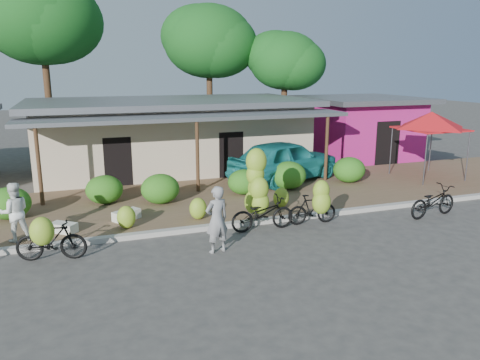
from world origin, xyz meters
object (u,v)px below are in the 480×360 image
object	(u,v)px
tree_far_center	(37,16)
bike_right	(315,205)
vendor	(217,220)
bystander	(14,212)
sack_near	(126,215)
bike_far_right	(433,201)
bike_center	(260,199)
bike_left	(50,239)
teal_van	(285,160)
tree_near_right	(281,59)
red_canopy	(431,120)
tree_center_right	(205,40)
sack_far	(64,228)

from	to	relation	value
tree_far_center	bike_right	world-z (taller)	tree_far_center
vendor	bystander	bearing A→B (deg)	-39.30
tree_far_center	sack_near	world-z (taller)	tree_far_center
bike_far_right	vendor	bearing A→B (deg)	85.30
tree_far_center	bystander	size ratio (longest dim) A/B	5.84
bike_center	vendor	world-z (taller)	bike_center
bike_far_right	bystander	size ratio (longest dim) A/B	1.25
bike_left	teal_van	xyz separation A→B (m)	(9.05, 5.55, 0.39)
bike_right	tree_near_right	bearing A→B (deg)	-15.18
tree_near_right	red_canopy	bearing A→B (deg)	-74.17
red_canopy	sack_near	bearing A→B (deg)	-172.98
tree_near_right	bike_far_right	world-z (taller)	tree_near_right
bike_right	teal_van	world-z (taller)	teal_van
tree_center_right	teal_van	xyz separation A→B (m)	(0.58, -10.04, -5.41)
sack_near	bike_left	bearing A→B (deg)	-131.32
tree_center_right	red_canopy	size ratio (longest dim) A/B	2.41
bike_far_right	bystander	bearing A→B (deg)	72.95
sack_near	teal_van	distance (m)	7.62
bike_right	bike_far_right	world-z (taller)	bike_right
bike_left	teal_van	world-z (taller)	teal_van
tree_center_right	tree_near_right	bearing A→B (deg)	-26.57
red_canopy	vendor	bearing A→B (deg)	-156.34
red_canopy	bystander	xyz separation A→B (m)	(-16.11, -2.46, -1.67)
tree_near_right	bike_center	distance (m)	15.17
tree_far_center	bystander	bearing A→B (deg)	-91.68
sack_near	red_canopy	bearing A→B (deg)	7.02
tree_center_right	tree_near_right	world-z (taller)	tree_center_right
vendor	bystander	distance (m)	5.59
bike_right	vendor	xyz separation A→B (m)	(-3.47, -1.01, 0.24)
tree_near_right	red_canopy	distance (m)	10.28
tree_center_right	vendor	bearing A→B (deg)	-104.80
red_canopy	teal_van	bearing A→B (deg)	166.18
tree_center_right	bystander	bearing A→B (deg)	-123.84
tree_far_center	tree_center_right	size ratio (longest dim) A/B	1.14
red_canopy	teal_van	distance (m)	6.51
vendor	sack_far	bearing A→B (deg)	-48.69
sack_far	bystander	world-z (taller)	bystander
red_canopy	bike_center	xyz separation A→B (m)	(-9.25, -3.41, -1.71)
bike_right	teal_van	xyz separation A→B (m)	(1.44, 5.33, 0.34)
bike_far_right	tree_far_center	bearing A→B (deg)	29.78
bike_left	sack_far	xyz separation A→B (m)	(0.28, 1.86, -0.35)
bike_far_right	sack_far	bearing A→B (deg)	70.74
red_canopy	bike_far_right	xyz separation A→B (m)	(-3.47, -4.30, -2.09)
bike_left	teal_van	size ratio (longest dim) A/B	0.35
tree_far_center	tree_near_right	bearing A→B (deg)	-6.58
sack_far	tree_far_center	bearing A→B (deg)	93.51
sack_near	sack_far	world-z (taller)	sack_near
red_canopy	vendor	size ratio (longest dim) A/B	1.93
tree_near_right	tree_center_right	bearing A→B (deg)	153.43
teal_van	tree_far_center	bearing A→B (deg)	24.10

